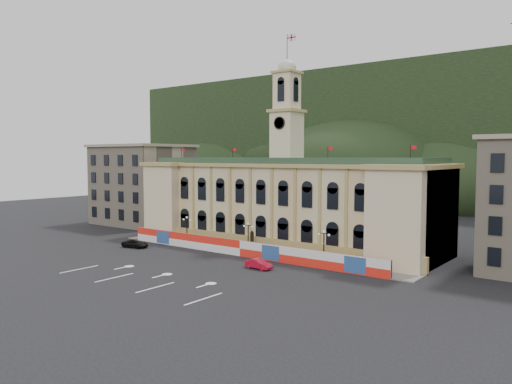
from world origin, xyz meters
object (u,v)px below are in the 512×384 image
Objects in this scene: lamp_center at (248,235)px; red_sedan at (258,264)px; statue at (252,246)px; black_suv at (135,244)px.

lamp_center reaches higher than red_sedan.
statue is at bearing 90.00° from lamp_center.
lamp_center is 1.00× the size of black_suv.
statue is 0.87× the size of red_sedan.
statue is at bearing -77.47° from black_suv.
statue is 11.45m from red_sedan.
statue is 20.99m from black_suv.
lamp_center reaches higher than statue.
statue is 0.72× the size of lamp_center.
black_suv is at bearing -159.16° from lamp_center.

